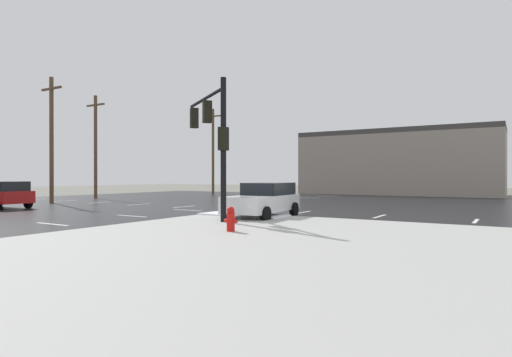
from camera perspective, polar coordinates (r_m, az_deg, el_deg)
ground_plane at (r=25.29m, az=-6.18°, el=-4.01°), size 120.00×120.00×0.00m
road_asphalt at (r=25.28m, az=-6.18°, el=-3.98°), size 44.00×44.00×0.02m
sidewalk_corner at (r=8.82m, az=7.87°, el=-11.62°), size 18.00×18.00×0.14m
snow_strip_curbside at (r=19.12m, az=-1.70°, el=-4.88°), size 4.00×1.60×0.06m
lane_markings at (r=23.46m, az=-5.93°, el=-4.28°), size 36.15×36.15×0.01m
traffic_signal_mast at (r=17.75m, az=-5.82°, el=6.69°), size 4.06×2.94×5.56m
fire_hydrant at (r=13.58m, az=-3.42°, el=-5.44°), size 0.48×0.26×0.79m
strip_building_background at (r=46.80m, az=18.62°, el=2.00°), size 19.40×8.00×6.61m
sedan_red at (r=29.11m, az=-31.17°, el=-1.80°), size 4.57×2.11×1.58m
sedan_white at (r=19.05m, az=1.09°, el=-2.84°), size 2.32×4.65×1.58m
utility_pole_mid at (r=33.15m, az=-25.77°, el=5.01°), size 2.20×0.28×8.86m
utility_pole_far at (r=38.89m, az=-20.75°, el=4.28°), size 2.20×0.28×8.81m
utility_pole_distant at (r=46.42m, az=-5.80°, el=3.91°), size 2.20×0.28×9.23m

